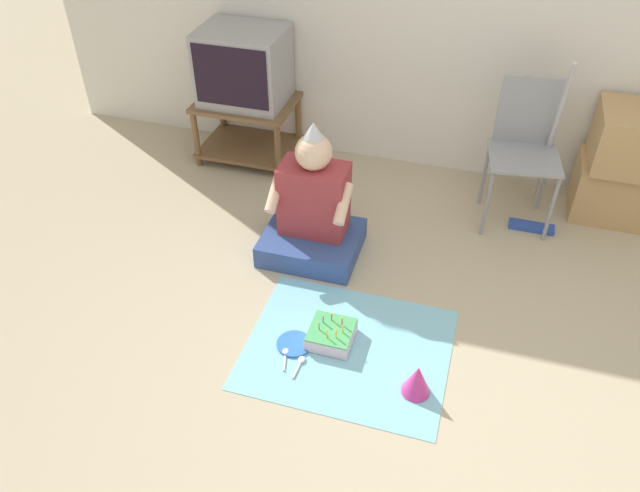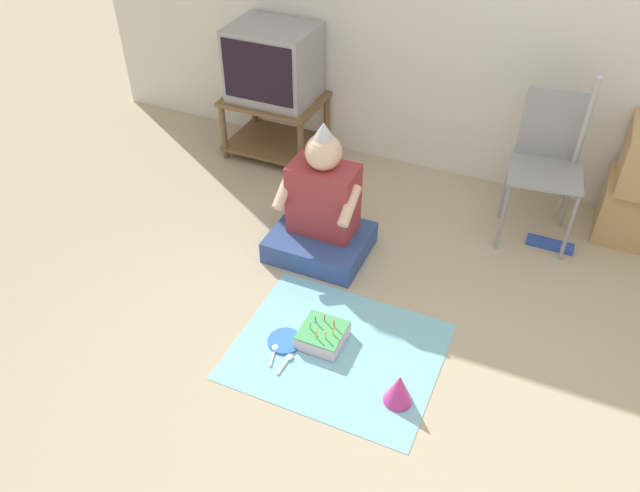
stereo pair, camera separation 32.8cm
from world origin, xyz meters
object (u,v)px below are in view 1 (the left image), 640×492
object	(u,v)px
folding_chair	(525,142)
person_seated	(313,213)
party_hat_blue	(417,380)
birthday_cake	(331,334)
tv	(244,66)
paper_plate	(294,344)
dust_mop	(542,179)
cardboard_box_stack	(623,165)

from	to	relation	value
folding_chair	person_seated	bearing A→B (deg)	-147.34
person_seated	party_hat_blue	xyz separation A→B (m)	(0.79, -0.89, -0.18)
person_seated	birthday_cake	size ratio (longest dim) A/B	3.74
tv	paper_plate	world-z (taller)	tv
party_hat_blue	paper_plate	distance (m)	0.66
dust_mop	person_seated	distance (m)	1.45
folding_chair	dust_mop	world-z (taller)	dust_mop
dust_mop	birthday_cake	world-z (taller)	dust_mop
dust_mop	birthday_cake	distance (m)	1.71
tv	birthday_cake	size ratio (longest dim) A/B	2.53
tv	folding_chair	world-z (taller)	tv
dust_mop	party_hat_blue	bearing A→B (deg)	-107.07
birthday_cake	party_hat_blue	world-z (taller)	party_hat_blue
folding_chair	paper_plate	distance (m)	1.87
dust_mop	paper_plate	size ratio (longest dim) A/B	6.13
folding_chair	cardboard_box_stack	distance (m)	0.67
tv	dust_mop	bearing A→B (deg)	-6.51
party_hat_blue	birthday_cake	bearing A→B (deg)	157.20
tv	dust_mop	distance (m)	2.10
folding_chair	cardboard_box_stack	size ratio (longest dim) A/B	1.24
cardboard_box_stack	dust_mop	size ratio (longest dim) A/B	0.66
folding_chair	paper_plate	bearing A→B (deg)	-123.46
paper_plate	party_hat_blue	bearing A→B (deg)	-9.97
cardboard_box_stack	person_seated	bearing A→B (deg)	-152.24
person_seated	paper_plate	distance (m)	0.83
dust_mop	paper_plate	bearing A→B (deg)	-127.71
birthday_cake	dust_mop	bearing A→B (deg)	55.18
dust_mop	paper_plate	world-z (taller)	dust_mop
birthday_cake	party_hat_blue	bearing A→B (deg)	-22.80
person_seated	birthday_cake	bearing A→B (deg)	-65.81
folding_chair	party_hat_blue	world-z (taller)	folding_chair
person_seated	paper_plate	xyz separation A→B (m)	(0.14, -0.78, -0.26)
dust_mop	paper_plate	xyz separation A→B (m)	(-1.14, -1.47, -0.30)
dust_mop	person_seated	world-z (taller)	dust_mop
cardboard_box_stack	party_hat_blue	distance (m)	2.06
dust_mop	cardboard_box_stack	bearing A→B (deg)	25.33
cardboard_box_stack	paper_plate	world-z (taller)	cardboard_box_stack
dust_mop	birthday_cake	size ratio (longest dim) A/B	4.87
cardboard_box_stack	party_hat_blue	size ratio (longest dim) A/B	4.29
folding_chair	paper_plate	world-z (taller)	folding_chair
birthday_cake	folding_chair	bearing A→B (deg)	59.98
birthday_cake	paper_plate	world-z (taller)	birthday_cake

